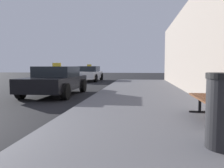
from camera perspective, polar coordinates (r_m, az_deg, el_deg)
sidewalk at (r=3.57m, az=9.46°, el=-15.48°), size 4.00×32.00×0.15m
bench at (r=5.34m, az=23.85°, el=-2.66°), size 0.51×1.69×0.89m
car_black at (r=10.49m, az=-13.80°, el=0.85°), size 2.04×4.19×1.43m
car_white at (r=19.91m, az=-5.76°, el=2.63°), size 1.96×4.37×1.43m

